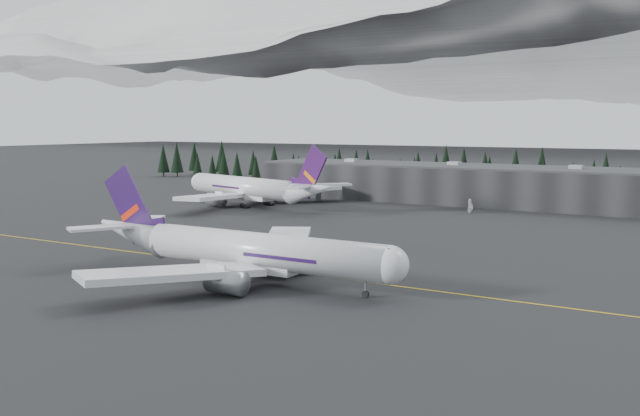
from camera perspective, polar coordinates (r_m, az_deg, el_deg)
The scene contains 8 objects.
ground at distance 134.27m, azimuth -4.45°, elevation -4.68°, with size 1400.00×1400.00×0.00m, color black.
taxiline at distance 132.69m, azimuth -4.96°, elevation -4.82°, with size 400.00×0.40×0.02m, color gold.
terminal at distance 245.04m, azimuth 12.86°, elevation 1.84°, with size 160.00×30.00×12.60m.
treeline at distance 280.21m, azimuth 15.27°, elevation 2.61°, with size 360.00×20.00×15.00m, color black.
jet_main at distance 122.43m, azimuth -6.69°, elevation -3.27°, with size 64.52×59.57×18.97m.
jet_parked at distance 230.71m, azimuth -5.26°, elevation 1.57°, with size 68.90×62.50×20.71m.
gse_vehicle_a at distance 246.85m, azimuth -0.12°, elevation 0.73°, with size 2.15×4.67×1.30m, color silver.
gse_vehicle_b at distance 217.40m, azimuth 11.95°, elevation -0.22°, with size 1.74×4.32×1.47m, color white.
Camera 1 is at (76.99, -106.75, 26.56)m, focal length 40.00 mm.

